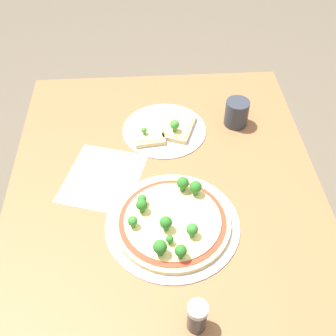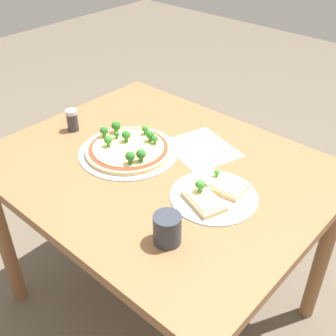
% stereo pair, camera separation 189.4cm
% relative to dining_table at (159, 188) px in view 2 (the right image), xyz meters
% --- Properties ---
extents(ground_plane, '(8.00, 8.00, 0.00)m').
position_rel_dining_table_xyz_m(ground_plane, '(0.00, 0.00, -0.67)').
color(ground_plane, brown).
extents(dining_table, '(1.15, 0.92, 0.77)m').
position_rel_dining_table_xyz_m(dining_table, '(0.00, 0.00, 0.00)').
color(dining_table, brown).
rests_on(dining_table, ground_plane).
extents(pizza_tray_whole, '(0.37, 0.37, 0.07)m').
position_rel_dining_table_xyz_m(pizza_tray_whole, '(0.14, 0.01, 0.12)').
color(pizza_tray_whole, '#B7B7BC').
rests_on(pizza_tray_whole, dining_table).
extents(pizza_tray_slice, '(0.28, 0.28, 0.07)m').
position_rel_dining_table_xyz_m(pizza_tray_slice, '(-0.25, 0.01, 0.11)').
color(pizza_tray_slice, '#B7B7BC').
rests_on(pizza_tray_slice, dining_table).
extents(drinking_cup, '(0.08, 0.08, 0.09)m').
position_rel_dining_table_xyz_m(drinking_cup, '(-0.27, 0.26, 0.15)').
color(drinking_cup, '#2D333D').
rests_on(drinking_cup, dining_table).
extents(condiment_shaker, '(0.05, 0.05, 0.09)m').
position_rel_dining_table_xyz_m(condiment_shaker, '(0.42, 0.05, 0.15)').
color(condiment_shaker, '#333338').
rests_on(condiment_shaker, dining_table).
extents(paper_menu, '(0.30, 0.28, 0.00)m').
position_rel_dining_table_xyz_m(paper_menu, '(-0.05, -0.18, 0.10)').
color(paper_menu, silver).
rests_on(paper_menu, dining_table).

